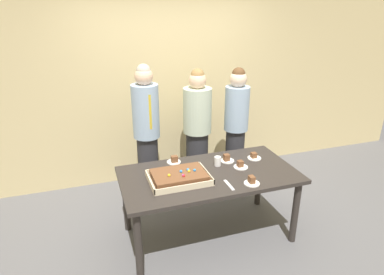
% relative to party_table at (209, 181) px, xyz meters
% --- Properties ---
extents(ground_plane, '(12.00, 12.00, 0.00)m').
position_rel_party_table_xyz_m(ground_plane, '(0.00, 0.00, -0.67)').
color(ground_plane, '#5B5B60').
extents(interior_back_panel, '(8.00, 0.12, 3.00)m').
position_rel_party_table_xyz_m(interior_back_panel, '(0.00, 1.60, 0.83)').
color(interior_back_panel, '#CCB784').
rests_on(interior_back_panel, ground_plane).
extents(party_table, '(1.78, 0.91, 0.75)m').
position_rel_party_table_xyz_m(party_table, '(0.00, 0.00, 0.00)').
color(party_table, '#2D2826').
rests_on(party_table, ground_plane).
extents(sheet_cake, '(0.58, 0.42, 0.11)m').
position_rel_party_table_xyz_m(sheet_cake, '(-0.33, -0.05, 0.13)').
color(sheet_cake, beige).
rests_on(sheet_cake, party_table).
extents(plated_slice_near_left, '(0.15, 0.15, 0.07)m').
position_rel_party_table_xyz_m(plated_slice_near_left, '(0.60, 0.17, 0.11)').
color(plated_slice_near_left, white).
rests_on(plated_slice_near_left, party_table).
extents(plated_slice_near_right, '(0.15, 0.15, 0.08)m').
position_rel_party_table_xyz_m(plated_slice_near_right, '(0.31, -0.33, 0.11)').
color(plated_slice_near_right, white).
rests_on(plated_slice_near_right, party_table).
extents(plated_slice_far_left, '(0.15, 0.15, 0.07)m').
position_rel_party_table_xyz_m(plated_slice_far_left, '(0.36, 0.02, 0.11)').
color(plated_slice_far_left, white).
rests_on(plated_slice_far_left, party_table).
extents(plated_slice_far_right, '(0.15, 0.15, 0.08)m').
position_rel_party_table_xyz_m(plated_slice_far_right, '(0.29, 0.20, 0.11)').
color(plated_slice_far_right, white).
rests_on(plated_slice_far_right, party_table).
extents(plated_slice_center_front, '(0.15, 0.15, 0.08)m').
position_rel_party_table_xyz_m(plated_slice_center_front, '(-0.27, 0.35, 0.11)').
color(plated_slice_center_front, white).
rests_on(plated_slice_center_front, party_table).
extents(drink_cup_nearest, '(0.07, 0.07, 0.10)m').
position_rel_party_table_xyz_m(drink_cup_nearest, '(0.15, 0.14, 0.14)').
color(drink_cup_nearest, white).
rests_on(drink_cup_nearest, party_table).
extents(cake_server_utensil, '(0.03, 0.20, 0.01)m').
position_rel_party_table_xyz_m(cake_server_utensil, '(0.09, -0.29, 0.09)').
color(cake_server_utensil, silver).
rests_on(cake_server_utensil, party_table).
extents(person_serving_front, '(0.31, 0.31, 1.64)m').
position_rel_party_table_xyz_m(person_serving_front, '(0.71, 0.87, 0.20)').
color(person_serving_front, '#28282D').
rests_on(person_serving_front, ground_plane).
extents(person_green_shirt_behind, '(0.36, 0.36, 1.63)m').
position_rel_party_table_xyz_m(person_green_shirt_behind, '(0.23, 1.02, 0.17)').
color(person_green_shirt_behind, '#28282D').
rests_on(person_green_shirt_behind, ground_plane).
extents(person_striped_tie_right, '(0.32, 0.32, 1.73)m').
position_rel_party_table_xyz_m(person_striped_tie_right, '(-0.45, 0.92, 0.25)').
color(person_striped_tie_right, '#28282D').
rests_on(person_striped_tie_right, ground_plane).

